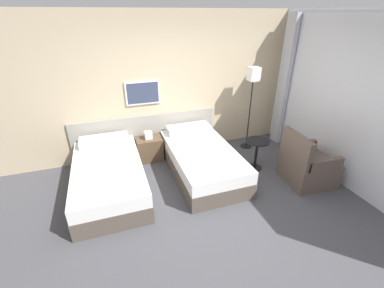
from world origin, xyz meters
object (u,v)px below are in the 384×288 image
at_px(nightstand, 149,148).
at_px(side_table, 257,149).
at_px(bed_near_door, 109,176).
at_px(bed_near_window, 201,160).
at_px(floor_lamp, 253,84).
at_px(armchair, 307,166).

height_order(nightstand, side_table, nightstand).
relative_size(bed_near_door, bed_near_window, 1.00).
bearing_deg(bed_near_window, floor_lamp, 25.49).
height_order(bed_near_window, nightstand, bed_near_window).
bearing_deg(bed_near_window, side_table, -11.52).
height_order(bed_near_window, armchair, armchair).
relative_size(bed_near_door, side_table, 3.47).
bearing_deg(side_table, floor_lamp, 70.85).
distance_m(floor_lamp, side_table, 1.32).
bearing_deg(side_table, bed_near_window, 168.48).
xyz_separation_m(bed_near_window, floor_lamp, (1.29, 0.61, 1.13)).
distance_m(bed_near_window, side_table, 1.04).
height_order(bed_near_door, nightstand, bed_near_door).
relative_size(floor_lamp, side_table, 2.98).
relative_size(nightstand, floor_lamp, 0.35).
xyz_separation_m(bed_near_window, side_table, (1.01, -0.20, 0.14)).
distance_m(bed_near_window, nightstand, 1.11).
distance_m(bed_near_window, armchair, 1.81).
relative_size(bed_near_window, side_table, 3.47).
bearing_deg(side_table, bed_near_door, 175.52).
bearing_deg(nightstand, bed_near_window, -43.27).
height_order(bed_near_door, bed_near_window, same).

